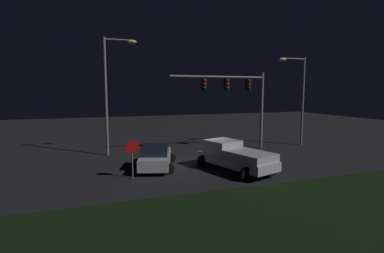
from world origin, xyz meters
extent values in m
plane|color=black|center=(0.00, 0.00, 0.00)|extent=(80.00, 80.00, 0.00)
cube|color=black|center=(0.00, -9.57, 0.05)|extent=(24.95, 7.43, 0.10)
cube|color=#B7B7BC|center=(0.72, -2.64, 0.68)|extent=(3.49, 5.75, 0.55)
cube|color=#B7B7BC|center=(0.38, -1.50, 1.38)|extent=(2.31, 2.35, 0.85)
cube|color=black|center=(0.38, -1.50, 1.50)|extent=(2.13, 1.97, 0.51)
cube|color=#B7B7BC|center=(1.04, -3.67, 1.18)|extent=(2.72, 3.45, 0.45)
cylinder|color=black|center=(-0.83, -1.08, 0.40)|extent=(0.80, 0.22, 0.80)
cylinder|color=black|center=(1.14, -0.48, 0.40)|extent=(0.80, 0.22, 0.80)
cylinder|color=black|center=(0.31, -4.80, 0.40)|extent=(0.80, 0.22, 0.80)
cylinder|color=black|center=(2.28, -4.19, 0.40)|extent=(0.80, 0.22, 0.80)
cube|color=#B7B7BC|center=(-3.78, -0.21, 0.61)|extent=(3.04, 4.74, 0.70)
cube|color=black|center=(-3.85, -0.45, 1.23)|extent=(2.13, 2.39, 0.55)
cylinder|color=black|center=(-4.20, 1.49, 0.32)|extent=(0.64, 0.22, 0.64)
cylinder|color=black|center=(-2.45, 0.94, 0.32)|extent=(0.64, 0.22, 0.64)
cylinder|color=black|center=(-5.10, -1.37, 0.32)|extent=(0.64, 0.22, 0.64)
cylinder|color=black|center=(-3.35, -1.92, 0.32)|extent=(0.64, 0.22, 0.64)
cylinder|color=slate|center=(6.42, 3.44, 3.25)|extent=(0.24, 0.24, 6.50)
cylinder|color=slate|center=(2.32, 3.44, 6.10)|extent=(8.20, 0.18, 0.18)
cube|color=black|center=(5.02, 3.44, 5.50)|extent=(0.32, 0.44, 0.95)
sphere|color=red|center=(5.02, 3.21, 5.80)|extent=(0.22, 0.22, 0.22)
sphere|color=#59380A|center=(5.02, 3.21, 5.50)|extent=(0.22, 0.22, 0.22)
sphere|color=#0C4719|center=(5.02, 3.21, 5.20)|extent=(0.22, 0.22, 0.22)
cube|color=black|center=(3.02, 3.44, 5.50)|extent=(0.32, 0.44, 0.95)
sphere|color=red|center=(3.02, 3.21, 5.80)|extent=(0.22, 0.22, 0.22)
sphere|color=#59380A|center=(3.02, 3.21, 5.50)|extent=(0.22, 0.22, 0.22)
sphere|color=#0C4719|center=(3.02, 3.21, 5.20)|extent=(0.22, 0.22, 0.22)
cube|color=black|center=(1.02, 3.44, 5.50)|extent=(0.32, 0.44, 0.95)
sphere|color=red|center=(1.02, 3.21, 5.80)|extent=(0.22, 0.22, 0.22)
sphere|color=#59380A|center=(1.02, 3.21, 5.50)|extent=(0.22, 0.22, 0.22)
sphere|color=#0C4719|center=(1.02, 3.21, 5.20)|extent=(0.22, 0.22, 0.22)
cylinder|color=slate|center=(-6.43, 4.85, 4.48)|extent=(0.20, 0.20, 8.97)
cylinder|color=slate|center=(-5.40, 4.85, 8.82)|extent=(2.07, 0.12, 0.12)
ellipsoid|color=#F9CC72|center=(-4.36, 4.85, 8.72)|extent=(0.70, 0.44, 0.30)
cylinder|color=slate|center=(10.77, 3.51, 3.98)|extent=(0.20, 0.20, 7.95)
cylinder|color=slate|center=(9.61, 3.51, 7.80)|extent=(2.33, 0.12, 0.12)
ellipsoid|color=#F9CC72|center=(8.44, 3.51, 7.70)|extent=(0.70, 0.44, 0.30)
cylinder|color=slate|center=(-5.55, -2.10, 1.10)|extent=(0.07, 0.07, 2.20)
cylinder|color=#B20C0F|center=(-5.55, -2.13, 1.85)|extent=(0.76, 0.03, 0.76)
camera|label=1|loc=(-7.96, -18.96, 4.99)|focal=28.11mm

